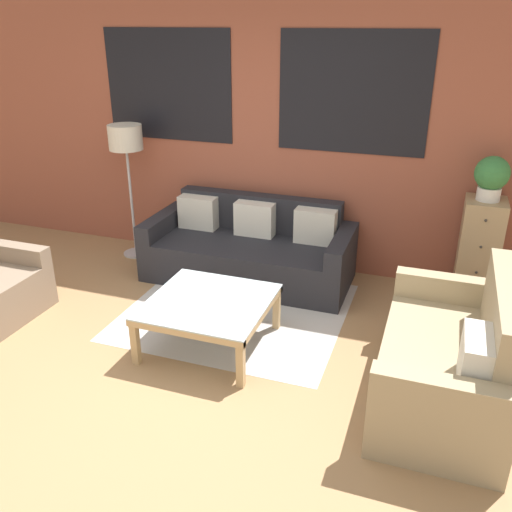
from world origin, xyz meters
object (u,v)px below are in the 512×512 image
at_px(couch_dark, 250,250).
at_px(potted_plant, 492,176).
at_px(drawer_cabinet, 478,252).
at_px(coffee_table, 209,307).
at_px(floor_lamp, 126,145).
at_px(settee_vintage, 450,362).

relative_size(couch_dark, potted_plant, 5.26).
bearing_deg(couch_dark, drawer_cabinet, 5.73).
height_order(couch_dark, drawer_cabinet, drawer_cabinet).
bearing_deg(drawer_cabinet, couch_dark, -174.27).
xyz_separation_m(coffee_table, drawer_cabinet, (2.00, 1.52, 0.14)).
xyz_separation_m(couch_dark, floor_lamp, (-1.40, 0.11, 0.94)).
distance_m(settee_vintage, floor_lamp, 3.79).
distance_m(floor_lamp, potted_plant, 3.53).
bearing_deg(potted_plant, settee_vintage, -96.52).
xyz_separation_m(couch_dark, potted_plant, (2.13, 0.21, 0.91)).
relative_size(couch_dark, coffee_table, 2.19).
bearing_deg(drawer_cabinet, coffee_table, -142.65).
relative_size(settee_vintage, floor_lamp, 1.05).
bearing_deg(settee_vintage, drawer_cabinet, 83.48).
distance_m(couch_dark, drawer_cabinet, 2.15).
bearing_deg(floor_lamp, coffee_table, -42.80).
xyz_separation_m(coffee_table, potted_plant, (2.00, 1.52, 0.84)).
height_order(coffee_table, potted_plant, potted_plant).
bearing_deg(floor_lamp, drawer_cabinet, 1.61).
bearing_deg(couch_dark, coffee_table, -84.13).
bearing_deg(coffee_table, drawer_cabinet, 37.35).
distance_m(couch_dark, floor_lamp, 1.70).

